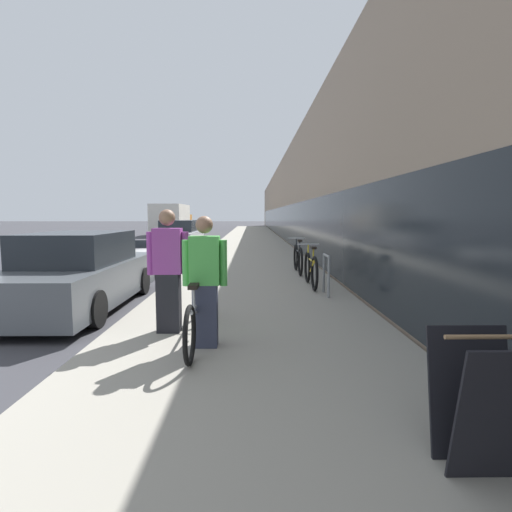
{
  "coord_description": "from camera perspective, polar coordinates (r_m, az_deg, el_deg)",
  "views": [
    {
      "loc": [
        5.19,
        -3.44,
        1.77
      ],
      "look_at": [
        5.38,
        14.56,
        -0.08
      ],
      "focal_mm": 28.0,
      "sensor_mm": 36.0,
      "label": 1
    }
  ],
  "objects": [
    {
      "name": "parked_sedan_curbside",
      "position": [
        8.28,
        -23.93,
        -2.35
      ],
      "size": [
        1.82,
        4.52,
        1.45
      ],
      "color": "#4C5156",
      "rests_on": "ground"
    },
    {
      "name": "vintage_roadster_curbside",
      "position": [
        13.16,
        -15.69,
        -0.29
      ],
      "size": [
        1.74,
        3.92,
        0.95
      ],
      "color": "white",
      "rests_on": "ground"
    },
    {
      "name": "parked_sedan_far",
      "position": [
        19.35,
        -10.85,
        2.61
      ],
      "size": [
        1.82,
        4.62,
        1.52
      ],
      "color": "silver",
      "rests_on": "ground"
    },
    {
      "name": "cruiser_bike_nearest",
      "position": [
        9.33,
        7.84,
        -1.88
      ],
      "size": [
        0.52,
        1.88,
        0.96
      ],
      "color": "black",
      "rests_on": "sidewalk_slab"
    },
    {
      "name": "person_rider",
      "position": [
        5.03,
        -7.3,
        -3.66
      ],
      "size": [
        0.56,
        0.22,
        1.64
      ],
      "color": "#33384C",
      "rests_on": "sidewalk_slab"
    },
    {
      "name": "cruiser_bike_middle",
      "position": [
        11.48,
        6.03,
        -0.38
      ],
      "size": [
        0.52,
        1.92,
        0.98
      ],
      "color": "black",
      "rests_on": "sidewalk_slab"
    },
    {
      "name": "moving_truck",
      "position": [
        35.86,
        -11.9,
        5.1
      ],
      "size": [
        2.56,
        7.48,
        2.66
      ],
      "color": "orange",
      "rests_on": "ground"
    },
    {
      "name": "bike_rack_hoop",
      "position": [
        8.38,
        10.01,
        -2.04
      ],
      "size": [
        0.05,
        0.6,
        0.84
      ],
      "color": "gray",
      "rests_on": "sidewalk_slab"
    },
    {
      "name": "tandem_bicycle",
      "position": [
        5.46,
        -7.89,
        -7.83
      ],
      "size": [
        0.52,
        2.65,
        0.85
      ],
      "color": "black",
      "rests_on": "sidewalk_slab"
    },
    {
      "name": "storefront_facade",
      "position": [
        33.24,
        11.92,
        7.65
      ],
      "size": [
        10.01,
        70.0,
        5.75
      ],
      "color": "gray",
      "rests_on": "ground"
    },
    {
      "name": "sandwich_board_sign",
      "position": [
        3.12,
        29.83,
        -17.62
      ],
      "size": [
        0.56,
        0.56,
        0.9
      ],
      "color": "black",
      "rests_on": "sidewalk_slab"
    },
    {
      "name": "person_bystander",
      "position": [
        5.74,
        -12.43,
        -2.11
      ],
      "size": [
        0.59,
        0.23,
        1.73
      ],
      "color": "black",
      "rests_on": "sidewalk_slab"
    },
    {
      "name": "sidewalk_slab",
      "position": [
        24.5,
        -0.59,
        1.88
      ],
      "size": [
        4.22,
        70.0,
        0.12
      ],
      "color": "gray",
      "rests_on": "ground"
    }
  ]
}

